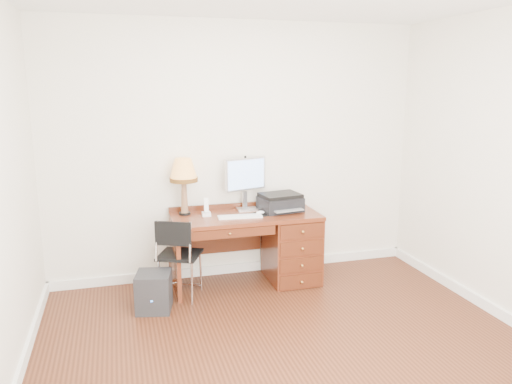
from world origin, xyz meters
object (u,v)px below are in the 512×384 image
object	(u,v)px
monitor	(246,177)
printer	(280,202)
equipment_box	(154,291)
chair	(180,251)
leg_lamp	(184,174)
desk	(275,243)
phone	(206,211)

from	to	relation	value
monitor	printer	bearing A→B (deg)	-44.72
printer	equipment_box	bearing A→B (deg)	-171.53
chair	printer	bearing A→B (deg)	37.37
printer	chair	size ratio (longest dim) A/B	0.57
leg_lamp	chair	distance (m)	0.78
desk	equipment_box	size ratio (longest dim) A/B	4.16
phone	chair	distance (m)	0.50
printer	leg_lamp	size ratio (longest dim) A/B	0.80
desk	phone	world-z (taller)	phone
desk	equipment_box	xyz separation A→B (m)	(-1.30, -0.38, -0.23)
desk	chair	distance (m)	1.05
desk	chair	xyz separation A→B (m)	(-1.02, -0.21, 0.08)
leg_lamp	equipment_box	distance (m)	1.20
desk	leg_lamp	bearing A→B (deg)	169.86
printer	chair	world-z (taller)	printer
desk	monitor	distance (m)	0.76
leg_lamp	phone	distance (m)	0.44
monitor	leg_lamp	size ratio (longest dim) A/B	0.95
phone	chair	world-z (taller)	phone
desk	phone	xyz separation A→B (m)	(-0.72, 0.05, 0.39)
monitor	chair	distance (m)	1.07
leg_lamp	phone	xyz separation A→B (m)	(0.20, -0.12, -0.37)
monitor	equipment_box	size ratio (longest dim) A/B	1.52
monitor	chair	world-z (taller)	monitor
desk	leg_lamp	distance (m)	1.21
leg_lamp	printer	bearing A→B (deg)	-6.72
equipment_box	desk	bearing A→B (deg)	28.91
chair	equipment_box	xyz separation A→B (m)	(-0.28, -0.18, -0.31)
desk	chair	bearing A→B (deg)	-168.59
desk	printer	size ratio (longest dim) A/B	3.26
monitor	chair	bearing A→B (deg)	-167.83
monitor	phone	size ratio (longest dim) A/B	3.00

